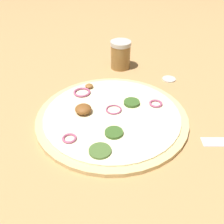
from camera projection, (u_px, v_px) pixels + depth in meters
The scene contains 4 objects.
ground_plane at pixel (112, 119), 0.63m from camera, with size 3.00×3.00×0.00m, color tan.
pizza at pixel (111, 116), 0.62m from camera, with size 0.36×0.36×0.03m.
spice_jar at pixel (121, 55), 0.82m from camera, with size 0.06×0.06×0.09m.
loose_cap at pixel (169, 79), 0.78m from camera, with size 0.04×0.04×0.01m.
Camera 1 is at (0.37, -0.32, 0.39)m, focal length 42.00 mm.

